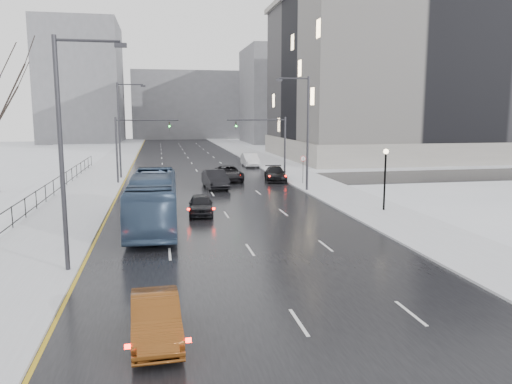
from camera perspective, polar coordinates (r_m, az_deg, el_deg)
road at (r=62.55m, az=-6.94°, el=2.64°), size 16.00×150.00×0.04m
cross_road at (r=50.67m, az=-5.96°, el=1.18°), size 130.00×10.00×0.04m
sidewalk_left at (r=62.69m, az=-16.57°, el=2.40°), size 5.00×150.00×0.16m
sidewalk_right at (r=64.13m, az=2.47°, el=2.91°), size 5.00×150.00×0.16m
park_strip at (r=64.32m, az=-25.02°, el=2.07°), size 14.00×150.00×0.12m
iron_fence at (r=33.69m, az=-25.68°, el=-2.09°), size 0.06×70.00×1.30m
streetlight_r_mid at (r=43.86m, az=5.65°, el=7.32°), size 2.95×0.25×10.00m
streetlight_l_near at (r=22.38m, az=-20.87°, el=5.22°), size 2.95×0.25×10.00m
streetlight_l_far at (r=54.17m, az=-15.15°, el=7.36°), size 2.95×0.25×10.00m
lamppost_r_mid at (r=35.73m, az=14.55°, el=2.40°), size 0.36×0.36×4.28m
mast_signal_right at (r=51.44m, az=2.16°, el=5.91°), size 6.10×0.33×6.50m
mast_signal_left at (r=50.18m, az=-14.44°, el=5.56°), size 6.10×0.33×6.50m
no_uturn_sign at (r=48.19m, az=5.41°, el=3.52°), size 0.60×0.06×2.70m
civic_building at (r=83.94m, az=17.34°, el=11.56°), size 41.00×31.00×24.80m
bldg_far_right at (r=121.48m, az=4.54°, el=10.91°), size 24.00×20.00×22.00m
bldg_far_left at (r=128.44m, az=-19.29°, el=11.68°), size 18.00×22.00×28.00m
bldg_far_center at (r=142.28m, az=-7.74°, el=9.77°), size 30.00×18.00×18.00m
sedan_left_near at (r=15.91m, az=-11.40°, el=-13.91°), size 1.62×4.19×1.36m
bus at (r=30.67m, az=-11.66°, el=-0.97°), size 3.03×11.67×3.23m
sedan_center_near at (r=34.10m, az=-6.33°, el=-1.43°), size 1.90×4.14×1.37m
sedan_right_near at (r=45.88m, az=-4.68°, el=1.47°), size 2.19×5.26×1.69m
sedan_right_cross at (r=51.04m, az=-3.16°, el=2.15°), size 2.71×5.55×1.52m
sedan_right_far at (r=50.82m, az=2.23°, el=2.08°), size 2.61×5.15×1.43m
sedan_right_distant at (r=64.83m, az=-0.68°, el=3.70°), size 1.86×5.18×1.70m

